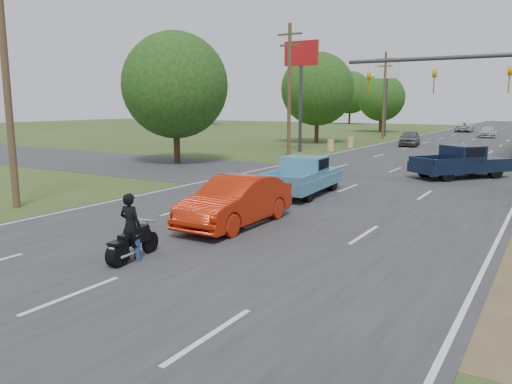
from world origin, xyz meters
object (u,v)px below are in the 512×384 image
Objects in this scene: blue_pickup at (304,175)px; distant_car_white at (465,127)px; rider at (131,229)px; motorcycle at (130,245)px; distant_car_grey at (410,138)px; distant_car_silver at (487,132)px; red_convertible at (236,202)px; navy_pickup at (462,162)px.

blue_pickup reaches higher than distant_car_white.
motorcycle is at bearing 90.00° from rider.
distant_car_grey is 18.88m from distant_car_silver.
red_convertible is 2.57× the size of motorcycle.
distant_car_white is at bearing 103.65° from distant_car_silver.
distant_car_silver is (1.30, 54.08, -0.12)m from red_convertible.
navy_pickup is at bearing 56.31° from blue_pickup.
red_convertible reaches higher than distant_car_silver.
distant_car_silver is at bearing 66.30° from distant_car_grey.
rider is at bearing -64.37° from navy_pickup.
distant_car_silver is at bearing -97.11° from rider.
rider is at bearing 88.80° from distant_car_white.
navy_pickup reaches higher than blue_pickup.
distant_car_grey is (-3.29, 40.42, -0.10)m from rider.
distant_car_silver is at bearing 88.03° from red_convertible.
motorcycle is 70.50m from distant_car_white.
motorcycle is 1.14× the size of rider.
rider is at bearing -92.79° from red_convertible.
blue_pickup is 1.11× the size of distant_car_silver.
distant_car_white is (-2.97, 70.44, 0.28)m from motorcycle.
blue_pickup is 29.44m from distant_car_grey.
distant_car_grey reaches higher than distant_car_white.
red_convertible is at bearing -67.46° from navy_pickup.
rider reaches higher than motorcycle.
navy_pickup is at bearing -92.30° from distant_car_silver.
distant_car_white is (-3.14, 65.80, -0.10)m from red_convertible.
blue_pickup reaches higher than red_convertible.
distant_car_grey is (-2.84, 29.30, -0.11)m from blue_pickup.
rider is 70.46m from distant_car_white.
distant_car_grey is (-3.47, 35.82, -0.06)m from red_convertible.
red_convertible is 1.12× the size of distant_car_grey.
blue_pickup reaches higher than distant_car_grey.
rider reaches higher than red_convertible.
distant_car_silver is (1.48, 58.71, 0.26)m from motorcycle.
blue_pickup reaches higher than rider.
blue_pickup is at bearing -93.30° from rider.
motorcycle is at bearing -92.73° from red_convertible.
rider is 58.70m from distant_car_silver.
motorcycle is at bearing -91.63° from blue_pickup.
navy_pickup is 21.73m from distant_car_grey.
motorcycle is 20.80m from navy_pickup.
distant_car_silver is 0.93× the size of distant_car_white.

